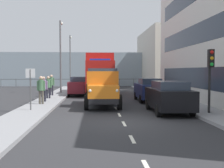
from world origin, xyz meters
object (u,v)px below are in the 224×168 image
(car_black_kerbside_near, at_px, (169,96))
(pedestrian_couple_b, at_px, (41,88))
(truck_vintage_orange, at_px, (103,88))
(pedestrian_strolling, at_px, (51,83))
(lorry_cargo_red, at_px, (100,73))
(pedestrian_in_dark_coat, at_px, (48,85))
(pedestrian_with_bag, at_px, (44,87))
(traffic_light_near, at_px, (210,67))
(car_navy_kerbside_1, at_px, (149,89))
(lamp_post_far, at_px, (70,56))
(lamp_post_promenade, at_px, (61,50))
(car_maroon_oppositeside_0, at_px, (79,86))
(street_sign, at_px, (30,82))

(car_black_kerbside_near, distance_m, pedestrian_couple_b, 8.12)
(truck_vintage_orange, distance_m, pedestrian_strolling, 8.24)
(lorry_cargo_red, distance_m, pedestrian_in_dark_coat, 6.31)
(pedestrian_with_bag, bearing_deg, pedestrian_in_dark_coat, -88.17)
(lorry_cargo_red, relative_size, traffic_light_near, 2.56)
(lorry_cargo_red, bearing_deg, traffic_light_near, 112.70)
(car_black_kerbside_near, bearing_deg, pedestrian_in_dark_coat, -42.51)
(car_navy_kerbside_1, bearing_deg, truck_vintage_orange, 40.97)
(pedestrian_couple_b, relative_size, pedestrian_strolling, 1.00)
(car_navy_kerbside_1, relative_size, lamp_post_far, 0.62)
(truck_vintage_orange, xyz_separation_m, traffic_light_near, (-5.33, 3.78, 1.29))
(car_navy_kerbside_1, height_order, lamp_post_promenade, lamp_post_promenade)
(pedestrian_couple_b, height_order, pedestrian_with_bag, pedestrian_couple_b)
(pedestrian_with_bag, bearing_deg, lamp_post_far, -90.53)
(car_navy_kerbside_1, relative_size, traffic_light_near, 1.32)
(pedestrian_with_bag, relative_size, traffic_light_near, 0.54)
(pedestrian_couple_b, height_order, lamp_post_far, lamp_post_far)
(car_maroon_oppositeside_0, distance_m, pedestrian_couple_b, 8.01)
(car_black_kerbside_near, relative_size, pedestrian_in_dark_coat, 2.52)
(car_black_kerbside_near, relative_size, lamp_post_promenade, 0.61)
(car_black_kerbside_near, distance_m, traffic_light_near, 2.66)
(lamp_post_promenade, xyz_separation_m, lamp_post_far, (-0.01, -10.24, -0.08))
(car_maroon_oppositeside_0, relative_size, pedestrian_in_dark_coat, 2.32)
(pedestrian_strolling, distance_m, street_sign, 9.19)
(car_black_kerbside_near, height_order, street_sign, street_sign)
(pedestrian_in_dark_coat, bearing_deg, pedestrian_strolling, -86.08)
(pedestrian_with_bag, bearing_deg, truck_vintage_orange, 153.48)
(lorry_cargo_red, bearing_deg, lamp_post_far, -71.58)
(truck_vintage_orange, bearing_deg, pedestrian_strolling, -58.68)
(lamp_post_promenade, bearing_deg, street_sign, 89.52)
(truck_vintage_orange, bearing_deg, street_sign, 28.29)
(traffic_light_near, bearing_deg, truck_vintage_orange, -35.36)
(lamp_post_promenade, bearing_deg, lamp_post_far, -90.04)
(truck_vintage_orange, distance_m, lorry_cargo_red, 9.15)
(traffic_light_near, relative_size, lamp_post_far, 0.47)
(pedestrian_in_dark_coat, relative_size, street_sign, 0.76)
(pedestrian_with_bag, distance_m, street_sign, 4.17)
(pedestrian_strolling, distance_m, lamp_post_far, 13.77)
(car_navy_kerbside_1, bearing_deg, pedestrian_with_bag, 7.88)
(car_navy_kerbside_1, distance_m, street_sign, 9.13)
(truck_vintage_orange, bearing_deg, car_black_kerbside_near, 143.08)
(traffic_light_near, relative_size, lamp_post_promenade, 0.46)
(car_navy_kerbside_1, bearing_deg, traffic_light_near, 104.86)
(pedestrian_in_dark_coat, height_order, pedestrian_strolling, pedestrian_strolling)
(car_navy_kerbside_1, height_order, lamp_post_far, lamp_post_far)
(pedestrian_strolling, xyz_separation_m, lamp_post_promenade, (-0.42, -3.20, 3.08))
(car_black_kerbside_near, xyz_separation_m, car_navy_kerbside_1, (0.00, -5.69, -0.00))
(truck_vintage_orange, bearing_deg, car_navy_kerbside_1, -139.03)
(street_sign, bearing_deg, car_maroon_oppositeside_0, -100.97)
(pedestrian_couple_b, relative_size, lamp_post_promenade, 0.25)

